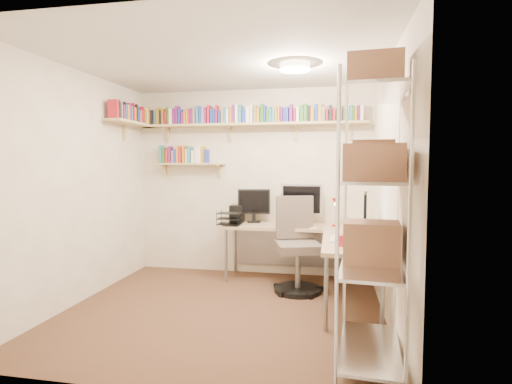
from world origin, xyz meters
TOP-DOWN VIEW (x-y plane):
  - ground at (0.00, 0.00)m, footprint 3.20×3.20m
  - room_shell at (0.00, 0.00)m, footprint 3.24×3.04m
  - wall_shelves at (-0.42, 1.30)m, footprint 3.12×1.09m
  - corner_desk at (0.69, 0.98)m, footprint 1.92×1.86m
  - office_chair at (0.68, 0.81)m, footprint 0.61×0.62m
  - wire_rack at (1.36, -0.92)m, footprint 0.52×0.94m

SIDE VIEW (x-z plane):
  - ground at x=0.00m, z-range 0.00..0.00m
  - office_chair at x=0.68m, z-range -0.09..1.02m
  - corner_desk at x=0.69m, z-range 0.09..1.33m
  - wire_rack at x=1.36m, z-range 0.27..2.51m
  - room_shell at x=0.00m, z-range 0.29..2.81m
  - wall_shelves at x=-0.42m, z-range 1.63..2.43m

